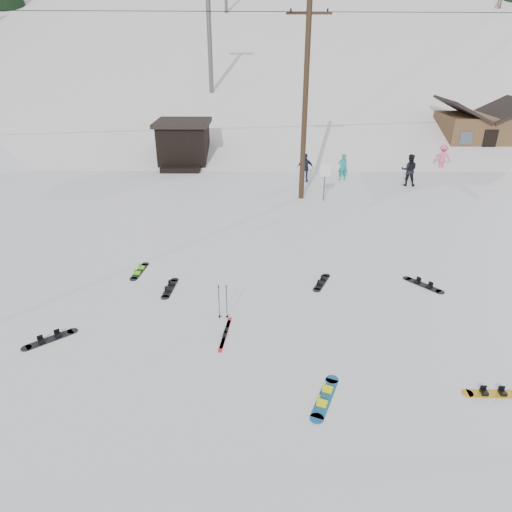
{
  "coord_description": "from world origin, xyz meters",
  "views": [
    {
      "loc": [
        -0.11,
        -8.45,
        7.4
      ],
      "look_at": [
        -0.22,
        4.11,
        1.4
      ],
      "focal_mm": 32.0,
      "sensor_mm": 36.0,
      "label": 1
    }
  ],
  "objects_px": {
    "cabin": "(477,133)",
    "hero_snowboard": "(325,397)",
    "hero_skis": "(225,334)",
    "utility_pole": "(305,103)"
  },
  "relations": [
    {
      "from": "cabin",
      "to": "hero_skis",
      "type": "distance_m",
      "value": 27.28
    },
    {
      "from": "utility_pole",
      "to": "hero_skis",
      "type": "xyz_separation_m",
      "value": [
        -3.06,
        -12.01,
        -4.66
      ]
    },
    {
      "from": "cabin",
      "to": "hero_snowboard",
      "type": "bearing_deg",
      "value": -119.09
    },
    {
      "from": "utility_pole",
      "to": "cabin",
      "type": "xyz_separation_m",
      "value": [
        13.0,
        10.0,
        -3.2
      ]
    },
    {
      "from": "utility_pole",
      "to": "hero_snowboard",
      "type": "relative_size",
      "value": 5.81
    },
    {
      "from": "hero_snowboard",
      "to": "hero_skis",
      "type": "height_order",
      "value": "hero_snowboard"
    },
    {
      "from": "cabin",
      "to": "hero_skis",
      "type": "height_order",
      "value": "cabin"
    },
    {
      "from": "cabin",
      "to": "hero_snowboard",
      "type": "xyz_separation_m",
      "value": [
        -13.61,
        -24.47,
        -1.45
      ]
    },
    {
      "from": "cabin",
      "to": "hero_skis",
      "type": "relative_size",
      "value": 3.26
    },
    {
      "from": "cabin",
      "to": "utility_pole",
      "type": "bearing_deg",
      "value": -142.44
    }
  ]
}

